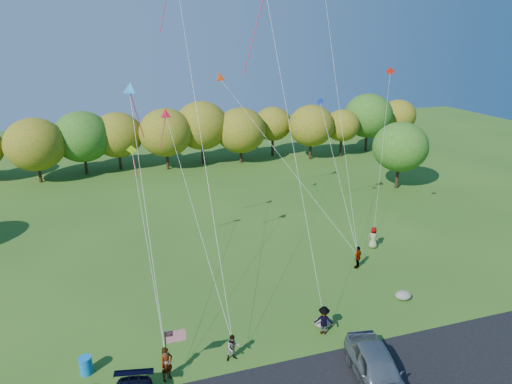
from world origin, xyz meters
TOP-DOWN VIEW (x-y plane):
  - ground at (0.00, 0.00)m, footprint 140.00×140.00m
  - treeline at (0.68, 35.60)m, footprint 76.75×27.90m
  - minivan_silver at (5.44, -3.93)m, footprint 3.08×5.56m
  - flyer_a at (-4.36, -0.39)m, footprint 0.81×0.72m
  - flyer_b at (-0.83, 0.02)m, footprint 0.77×0.62m
  - flyer_c at (4.75, 0.63)m, footprint 1.30×1.04m
  - flyer_d at (10.58, 6.98)m, footprint 1.07×0.95m
  - flyer_e at (13.44, 9.55)m, footprint 1.03×0.87m
  - trash_barrel at (-8.28, 1.31)m, footprint 0.64×0.64m
  - flag_assembly at (-4.02, -0.34)m, footprint 1.04×0.68m
  - boulder_near at (5.03, 1.20)m, footprint 1.07×0.84m
  - boulder_far at (11.32, 2.30)m, footprint 1.08×0.90m
  - kites_aloft at (2.34, 12.37)m, footprint 18.23×8.77m

SIDE VIEW (x-z plane):
  - ground at x=0.00m, z-range 0.00..0.00m
  - boulder_near at x=5.03m, z-range 0.00..0.54m
  - boulder_far at x=11.32m, z-range 0.00..0.56m
  - trash_barrel at x=-8.28m, z-range 0.00..0.97m
  - flyer_b at x=-0.83m, z-range 0.00..1.52m
  - flyer_d at x=10.58m, z-range 0.00..1.74m
  - flyer_c at x=4.75m, z-range 0.00..1.75m
  - flyer_e at x=13.44m, z-range 0.00..1.80m
  - flyer_a at x=-4.36m, z-range 0.00..1.87m
  - minivan_silver at x=5.44m, z-range 0.06..1.85m
  - flag_assembly at x=-4.02m, z-range 0.73..3.56m
  - treeline at x=0.68m, z-range 0.45..8.55m
  - kites_aloft at x=2.34m, z-range 10.08..24.59m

